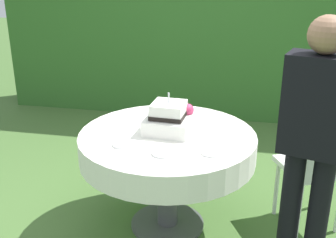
{
  "coord_description": "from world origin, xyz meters",
  "views": [
    {
      "loc": [
        0.53,
        -2.61,
        1.87
      ],
      "look_at": [
        -0.0,
        0.02,
        0.83
      ],
      "focal_mm": 45.38,
      "sensor_mm": 36.0,
      "label": 1
    }
  ],
  "objects_px": {
    "serving_plate_right": "(163,153)",
    "garden_chair": "(319,162)",
    "serving_plate_far": "(122,145)",
    "wedding_cake": "(169,119)",
    "cake_table": "(167,148)",
    "serving_plate_near": "(211,153)",
    "standing_person": "(313,140)",
    "serving_plate_left": "(156,112)"
  },
  "relations": [
    {
      "from": "wedding_cake",
      "to": "serving_plate_left",
      "type": "xyz_separation_m",
      "value": [
        -0.17,
        0.34,
        -0.09
      ]
    },
    {
      "from": "serving_plate_near",
      "to": "standing_person",
      "type": "bearing_deg",
      "value": -11.76
    },
    {
      "from": "serving_plate_far",
      "to": "serving_plate_near",
      "type": "bearing_deg",
      "value": -0.57
    },
    {
      "from": "cake_table",
      "to": "serving_plate_left",
      "type": "relative_size",
      "value": 9.91
    },
    {
      "from": "serving_plate_left",
      "to": "standing_person",
      "type": "xyz_separation_m",
      "value": [
        1.06,
        -0.76,
        0.19
      ]
    },
    {
      "from": "cake_table",
      "to": "garden_chair",
      "type": "height_order",
      "value": "garden_chair"
    },
    {
      "from": "wedding_cake",
      "to": "serving_plate_near",
      "type": "height_order",
      "value": "wedding_cake"
    },
    {
      "from": "wedding_cake",
      "to": "serving_plate_near",
      "type": "distance_m",
      "value": 0.45
    },
    {
      "from": "serving_plate_left",
      "to": "wedding_cake",
      "type": "bearing_deg",
      "value": -63.59
    },
    {
      "from": "garden_chair",
      "to": "standing_person",
      "type": "bearing_deg",
      "value": -104.62
    },
    {
      "from": "serving_plate_near",
      "to": "serving_plate_right",
      "type": "height_order",
      "value": "same"
    },
    {
      "from": "wedding_cake",
      "to": "standing_person",
      "type": "relative_size",
      "value": 0.2
    },
    {
      "from": "serving_plate_near",
      "to": "serving_plate_left",
      "type": "relative_size",
      "value": 0.97
    },
    {
      "from": "garden_chair",
      "to": "serving_plate_right",
      "type": "bearing_deg",
      "value": -154.74
    },
    {
      "from": "serving_plate_near",
      "to": "garden_chair",
      "type": "xyz_separation_m",
      "value": [
        0.7,
        0.41,
        -0.2
      ]
    },
    {
      "from": "cake_table",
      "to": "serving_plate_near",
      "type": "relative_size",
      "value": 10.24
    },
    {
      "from": "serving_plate_near",
      "to": "serving_plate_right",
      "type": "distance_m",
      "value": 0.29
    },
    {
      "from": "serving_plate_far",
      "to": "serving_plate_left",
      "type": "xyz_separation_m",
      "value": [
        0.08,
        0.64,
        0.0
      ]
    },
    {
      "from": "serving_plate_left",
      "to": "serving_plate_right",
      "type": "xyz_separation_m",
      "value": [
        0.2,
        -0.7,
        0.0
      ]
    },
    {
      "from": "garden_chair",
      "to": "standing_person",
      "type": "distance_m",
      "value": 0.67
    },
    {
      "from": "serving_plate_right",
      "to": "serving_plate_left",
      "type": "bearing_deg",
      "value": 106.19
    },
    {
      "from": "wedding_cake",
      "to": "serving_plate_far",
      "type": "xyz_separation_m",
      "value": [
        -0.25,
        -0.3,
        -0.09
      ]
    },
    {
      "from": "standing_person",
      "to": "garden_chair",
      "type": "bearing_deg",
      "value": 75.38
    },
    {
      "from": "serving_plate_far",
      "to": "standing_person",
      "type": "xyz_separation_m",
      "value": [
        1.14,
        -0.12,
        0.19
      ]
    },
    {
      "from": "serving_plate_right",
      "to": "garden_chair",
      "type": "height_order",
      "value": "garden_chair"
    },
    {
      "from": "serving_plate_near",
      "to": "garden_chair",
      "type": "relative_size",
      "value": 0.13
    },
    {
      "from": "serving_plate_far",
      "to": "wedding_cake",
      "type": "bearing_deg",
      "value": 49.47
    },
    {
      "from": "cake_table",
      "to": "standing_person",
      "type": "xyz_separation_m",
      "value": [
        0.89,
        -0.37,
        0.3
      ]
    },
    {
      "from": "cake_table",
      "to": "standing_person",
      "type": "distance_m",
      "value": 1.01
    },
    {
      "from": "standing_person",
      "to": "serving_plate_far",
      "type": "bearing_deg",
      "value": 173.82
    },
    {
      "from": "serving_plate_left",
      "to": "garden_chair",
      "type": "distance_m",
      "value": 1.23
    },
    {
      "from": "wedding_cake",
      "to": "garden_chair",
      "type": "height_order",
      "value": "wedding_cake"
    },
    {
      "from": "wedding_cake",
      "to": "serving_plate_right",
      "type": "distance_m",
      "value": 0.37
    },
    {
      "from": "serving_plate_far",
      "to": "serving_plate_left",
      "type": "bearing_deg",
      "value": 82.64
    },
    {
      "from": "serving_plate_far",
      "to": "standing_person",
      "type": "height_order",
      "value": "standing_person"
    },
    {
      "from": "cake_table",
      "to": "wedding_cake",
      "type": "xyz_separation_m",
      "value": [
        0.0,
        0.05,
        0.2
      ]
    },
    {
      "from": "wedding_cake",
      "to": "garden_chair",
      "type": "bearing_deg",
      "value": 6.05
    },
    {
      "from": "cake_table",
      "to": "wedding_cake",
      "type": "relative_size",
      "value": 3.75
    },
    {
      "from": "cake_table",
      "to": "serving_plate_near",
      "type": "bearing_deg",
      "value": -38.04
    },
    {
      "from": "serving_plate_far",
      "to": "serving_plate_right",
      "type": "bearing_deg",
      "value": -12.48
    },
    {
      "from": "serving_plate_left",
      "to": "garden_chair",
      "type": "relative_size",
      "value": 0.14
    },
    {
      "from": "serving_plate_right",
      "to": "standing_person",
      "type": "distance_m",
      "value": 0.88
    }
  ]
}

